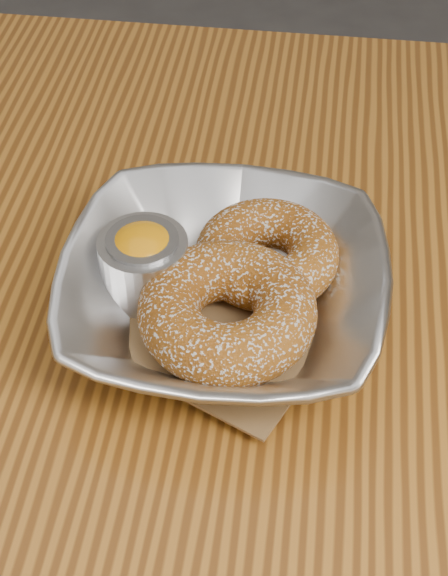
# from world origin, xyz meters

# --- Properties ---
(table) EXTENTS (1.20, 0.80, 0.75)m
(table) POSITION_xyz_m (0.00, 0.00, 0.65)
(table) COLOR brown
(table) RESTS_ON ground_plane
(serving_bowl) EXTENTS (0.20, 0.20, 0.05)m
(serving_bowl) POSITION_xyz_m (0.06, 0.03, 0.78)
(serving_bowl) COLOR #B8BABF
(serving_bowl) RESTS_ON table
(parchment) EXTENTS (0.19, 0.19, 0.00)m
(parchment) POSITION_xyz_m (0.06, 0.03, 0.76)
(parchment) COLOR olive
(parchment) RESTS_ON table
(donut_back) EXTENTS (0.12, 0.12, 0.03)m
(donut_back) POSITION_xyz_m (0.09, 0.07, 0.78)
(donut_back) COLOR #8E4C13
(donut_back) RESTS_ON parchment
(donut_front) EXTENTS (0.11, 0.11, 0.04)m
(donut_front) POSITION_xyz_m (0.07, 0.01, 0.78)
(donut_front) COLOR #8E4C13
(donut_front) RESTS_ON parchment
(ramekin) EXTENTS (0.06, 0.06, 0.05)m
(ramekin) POSITION_xyz_m (0.01, 0.04, 0.78)
(ramekin) COLOR #B8BABF
(ramekin) RESTS_ON table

